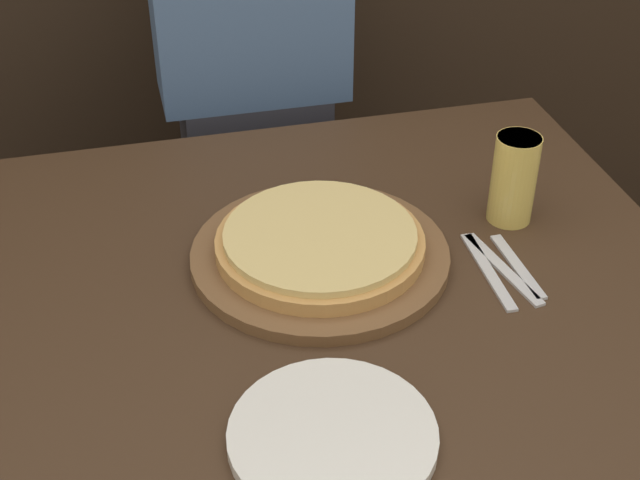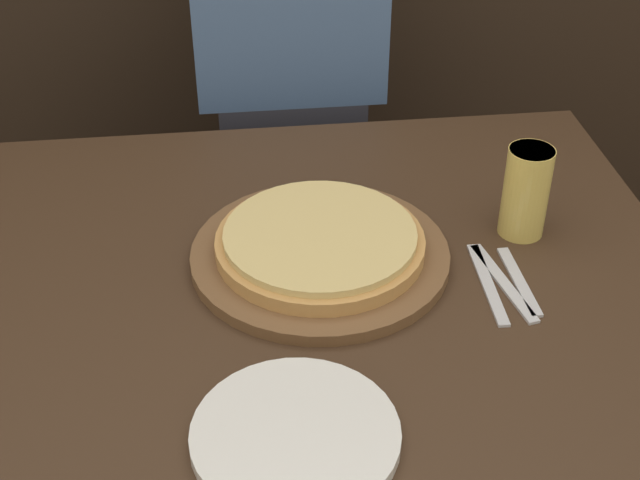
{
  "view_description": "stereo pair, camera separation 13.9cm",
  "coord_description": "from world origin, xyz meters",
  "px_view_note": "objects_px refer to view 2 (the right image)",
  "views": [
    {
      "loc": [
        -0.23,
        -1.05,
        1.61
      ],
      "look_at": [
        0.05,
        0.05,
        0.81
      ],
      "focal_mm": 50.0,
      "sensor_mm": 36.0,
      "label": 1
    },
    {
      "loc": [
        -0.09,
        -1.08,
        1.61
      ],
      "look_at": [
        0.05,
        0.05,
        0.81
      ],
      "focal_mm": 50.0,
      "sensor_mm": 36.0,
      "label": 2
    }
  ],
  "objects_px": {
    "dinner_plate": "(295,435)",
    "diner_person": "(290,118)",
    "beer_glass": "(526,188)",
    "fork": "(487,284)",
    "pizza_on_board": "(320,248)",
    "spoon": "(519,281)",
    "dinner_knife": "(503,282)"
  },
  "relations": [
    {
      "from": "dinner_knife",
      "to": "diner_person",
      "type": "relative_size",
      "value": 0.15
    },
    {
      "from": "dinner_plate",
      "to": "fork",
      "type": "relative_size",
      "value": 1.31
    },
    {
      "from": "fork",
      "to": "dinner_knife",
      "type": "bearing_deg",
      "value": 0.0
    },
    {
      "from": "pizza_on_board",
      "to": "fork",
      "type": "height_order",
      "value": "pizza_on_board"
    },
    {
      "from": "beer_glass",
      "to": "dinner_knife",
      "type": "height_order",
      "value": "beer_glass"
    },
    {
      "from": "beer_glass",
      "to": "diner_person",
      "type": "relative_size",
      "value": 0.11
    },
    {
      "from": "fork",
      "to": "diner_person",
      "type": "relative_size",
      "value": 0.15
    },
    {
      "from": "fork",
      "to": "dinner_knife",
      "type": "xyz_separation_m",
      "value": [
        0.03,
        0.0,
        0.0
      ]
    },
    {
      "from": "dinner_plate",
      "to": "diner_person",
      "type": "relative_size",
      "value": 0.19
    },
    {
      "from": "pizza_on_board",
      "to": "diner_person",
      "type": "bearing_deg",
      "value": 88.96
    },
    {
      "from": "fork",
      "to": "diner_person",
      "type": "height_order",
      "value": "diner_person"
    },
    {
      "from": "dinner_knife",
      "to": "fork",
      "type": "bearing_deg",
      "value": 180.0
    },
    {
      "from": "dinner_knife",
      "to": "spoon",
      "type": "xyz_separation_m",
      "value": [
        0.03,
        0.0,
        0.0
      ]
    },
    {
      "from": "beer_glass",
      "to": "dinner_knife",
      "type": "bearing_deg",
      "value": -116.79
    },
    {
      "from": "pizza_on_board",
      "to": "spoon",
      "type": "bearing_deg",
      "value": -17.27
    },
    {
      "from": "spoon",
      "to": "beer_glass",
      "type": "bearing_deg",
      "value": 72.36
    },
    {
      "from": "pizza_on_board",
      "to": "diner_person",
      "type": "height_order",
      "value": "diner_person"
    },
    {
      "from": "beer_glass",
      "to": "dinner_knife",
      "type": "distance_m",
      "value": 0.17
    },
    {
      "from": "beer_glass",
      "to": "spoon",
      "type": "relative_size",
      "value": 0.91
    },
    {
      "from": "beer_glass",
      "to": "pizza_on_board",
      "type": "bearing_deg",
      "value": -173.09
    },
    {
      "from": "dinner_plate",
      "to": "diner_person",
      "type": "xyz_separation_m",
      "value": [
        0.09,
        1.04,
        -0.1
      ]
    },
    {
      "from": "beer_glass",
      "to": "fork",
      "type": "bearing_deg",
      "value": -124.68
    },
    {
      "from": "beer_glass",
      "to": "dinner_plate",
      "type": "height_order",
      "value": "beer_glass"
    },
    {
      "from": "dinner_plate",
      "to": "spoon",
      "type": "relative_size",
      "value": 1.55
    },
    {
      "from": "dinner_plate",
      "to": "fork",
      "type": "bearing_deg",
      "value": 40.65
    },
    {
      "from": "diner_person",
      "to": "dinner_knife",
      "type": "bearing_deg",
      "value": -71.07
    },
    {
      "from": "diner_person",
      "to": "spoon",
      "type": "bearing_deg",
      "value": -69.4
    },
    {
      "from": "fork",
      "to": "dinner_plate",
      "type": "bearing_deg",
      "value": -139.35
    },
    {
      "from": "beer_glass",
      "to": "spoon",
      "type": "distance_m",
      "value": 0.16
    },
    {
      "from": "pizza_on_board",
      "to": "spoon",
      "type": "distance_m",
      "value": 0.31
    },
    {
      "from": "spoon",
      "to": "diner_person",
      "type": "relative_size",
      "value": 0.12
    },
    {
      "from": "dinner_plate",
      "to": "fork",
      "type": "xyz_separation_m",
      "value": [
        0.32,
        0.28,
        -0.01
      ]
    }
  ]
}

